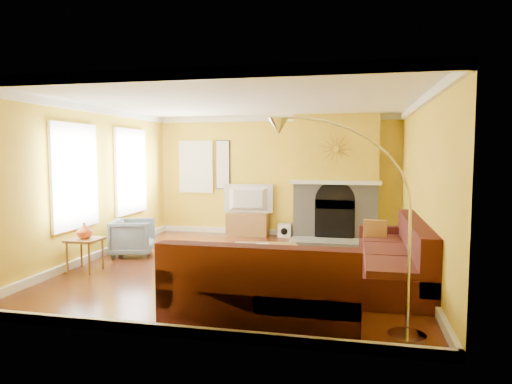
% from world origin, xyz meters
% --- Properties ---
extents(floor, '(5.50, 6.00, 0.02)m').
position_xyz_m(floor, '(0.00, 0.00, -0.01)').
color(floor, '#602B14').
rests_on(floor, ground).
extents(ceiling, '(5.50, 6.00, 0.02)m').
position_xyz_m(ceiling, '(0.00, 0.00, 2.71)').
color(ceiling, white).
rests_on(ceiling, ground).
extents(wall_back, '(5.50, 0.02, 2.70)m').
position_xyz_m(wall_back, '(0.00, 3.01, 1.35)').
color(wall_back, gold).
rests_on(wall_back, ground).
extents(wall_front, '(5.50, 0.02, 2.70)m').
position_xyz_m(wall_front, '(0.00, -3.01, 1.35)').
color(wall_front, gold).
rests_on(wall_front, ground).
extents(wall_left, '(0.02, 6.00, 2.70)m').
position_xyz_m(wall_left, '(-2.76, 0.00, 1.35)').
color(wall_left, gold).
rests_on(wall_left, ground).
extents(wall_right, '(0.02, 6.00, 2.70)m').
position_xyz_m(wall_right, '(2.76, 0.00, 1.35)').
color(wall_right, gold).
rests_on(wall_right, ground).
extents(baseboard, '(5.50, 6.00, 0.12)m').
position_xyz_m(baseboard, '(0.00, 0.00, 0.06)').
color(baseboard, white).
rests_on(baseboard, floor).
extents(crown_molding, '(5.50, 6.00, 0.12)m').
position_xyz_m(crown_molding, '(0.00, 0.00, 2.64)').
color(crown_molding, white).
rests_on(crown_molding, ceiling).
extents(window_left_near, '(0.06, 1.22, 1.72)m').
position_xyz_m(window_left_near, '(-2.72, 1.30, 1.50)').
color(window_left_near, white).
rests_on(window_left_near, wall_left).
extents(window_left_far, '(0.06, 1.22, 1.72)m').
position_xyz_m(window_left_far, '(-2.72, -0.60, 1.50)').
color(window_left_far, white).
rests_on(window_left_far, wall_left).
extents(window_back, '(0.82, 0.06, 1.22)m').
position_xyz_m(window_back, '(-1.90, 2.96, 1.55)').
color(window_back, white).
rests_on(window_back, wall_back).
extents(wall_art, '(0.34, 0.04, 1.14)m').
position_xyz_m(wall_art, '(-1.25, 2.97, 1.60)').
color(wall_art, white).
rests_on(wall_art, wall_back).
extents(fireplace, '(1.80, 0.40, 2.70)m').
position_xyz_m(fireplace, '(1.35, 2.80, 1.35)').
color(fireplace, gray).
rests_on(fireplace, floor).
extents(mantel, '(1.92, 0.22, 0.08)m').
position_xyz_m(mantel, '(1.35, 2.56, 1.25)').
color(mantel, white).
rests_on(mantel, fireplace).
extents(hearth, '(1.80, 0.70, 0.06)m').
position_xyz_m(hearth, '(1.35, 2.25, 0.03)').
color(hearth, gray).
rests_on(hearth, floor).
extents(sunburst, '(0.70, 0.04, 0.70)m').
position_xyz_m(sunburst, '(1.35, 2.57, 1.95)').
color(sunburst, olive).
rests_on(sunburst, fireplace).
extents(rug, '(2.40, 1.80, 0.02)m').
position_xyz_m(rug, '(0.35, -0.30, 0.01)').
color(rug, beige).
rests_on(rug, floor).
extents(sectional_sofa, '(3.10, 3.70, 0.90)m').
position_xyz_m(sectional_sofa, '(1.20, -0.85, 0.45)').
color(sectional_sofa, '#471916').
rests_on(sectional_sofa, floor).
extents(coffee_table, '(1.17, 1.17, 0.40)m').
position_xyz_m(coffee_table, '(0.40, -0.35, 0.20)').
color(coffee_table, white).
rests_on(coffee_table, floor).
extents(media_console, '(0.94, 0.42, 0.51)m').
position_xyz_m(media_console, '(-0.60, 2.75, 0.26)').
color(media_console, olive).
rests_on(media_console, floor).
extents(tv, '(1.13, 0.27, 0.64)m').
position_xyz_m(tv, '(-0.60, 2.75, 0.84)').
color(tv, black).
rests_on(tv, media_console).
extents(subwoofer, '(0.29, 0.29, 0.29)m').
position_xyz_m(subwoofer, '(0.25, 2.78, 0.14)').
color(subwoofer, white).
rests_on(subwoofer, floor).
extents(armchair, '(0.90, 0.89, 0.67)m').
position_xyz_m(armchair, '(-2.20, 0.35, 0.33)').
color(armchair, slate).
rests_on(armchair, floor).
extents(side_table, '(0.49, 0.49, 0.53)m').
position_xyz_m(side_table, '(-2.40, -0.85, 0.26)').
color(side_table, olive).
rests_on(side_table, floor).
extents(vase, '(0.27, 0.27, 0.25)m').
position_xyz_m(vase, '(-2.40, -0.85, 0.65)').
color(vase, '#D8591E').
rests_on(vase, side_table).
extents(book, '(0.24, 0.29, 0.03)m').
position_xyz_m(book, '(0.25, -0.25, 0.42)').
color(book, white).
rests_on(book, coffee_table).
extents(arc_lamp, '(1.41, 0.36, 2.23)m').
position_xyz_m(arc_lamp, '(1.69, -2.55, 1.12)').
color(arc_lamp, silver).
rests_on(arc_lamp, floor).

